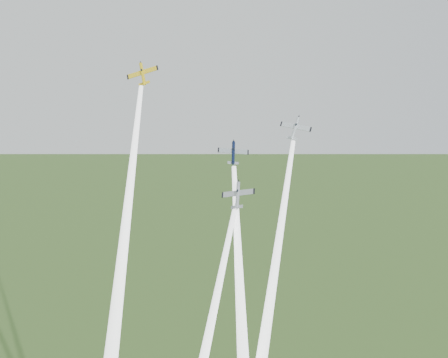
% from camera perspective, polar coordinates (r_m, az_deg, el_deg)
% --- Properties ---
extents(plane_yellow, '(8.28, 5.66, 8.29)m').
position_cam_1_polar(plane_yellow, '(123.66, -8.28, 10.53)').
color(plane_yellow, yellow).
extents(smoke_trail_yellow, '(6.86, 36.34, 54.45)m').
position_cam_1_polar(smoke_trail_yellow, '(108.31, -9.97, -4.83)').
color(smoke_trail_yellow, white).
extents(plane_navy, '(6.96, 4.45, 6.52)m').
position_cam_1_polar(plane_navy, '(116.49, 0.95, 2.68)').
color(plane_navy, '#0B1533').
extents(smoke_trail_navy, '(3.15, 32.08, 47.86)m').
position_cam_1_polar(smoke_trail_navy, '(106.42, 1.68, -12.31)').
color(smoke_trail_navy, white).
extents(plane_silver_right, '(8.80, 6.47, 7.39)m').
position_cam_1_polar(plane_silver_right, '(122.51, 7.24, 5.14)').
color(plane_silver_right, silver).
extents(smoke_trail_silver_right, '(16.43, 35.69, 56.19)m').
position_cam_1_polar(smoke_trail_silver_right, '(110.12, 4.85, -11.27)').
color(smoke_trail_silver_right, white).
extents(plane_silver_low, '(7.43, 7.59, 7.66)m').
position_cam_1_polar(plane_silver_low, '(110.61, 1.40, -1.64)').
color(plane_silver_low, '#A7ADB5').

